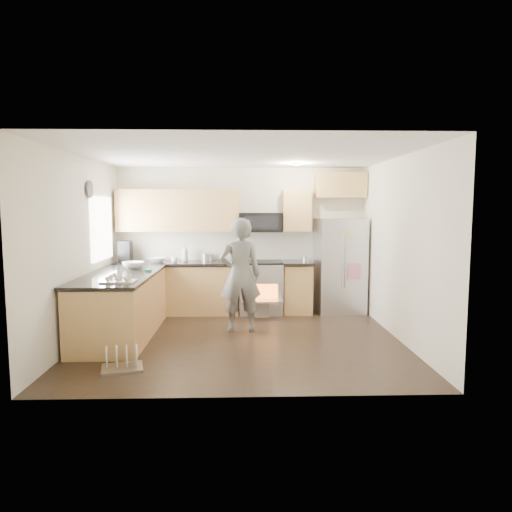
{
  "coord_description": "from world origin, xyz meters",
  "views": [
    {
      "loc": [
        0.02,
        -6.37,
        1.87
      ],
      "look_at": [
        0.23,
        0.5,
        1.15
      ],
      "focal_mm": 32.0,
      "sensor_mm": 36.0,
      "label": 1
    }
  ],
  "objects_px": {
    "refrigerator": "(340,266)",
    "dish_rack": "(122,363)",
    "stove_range": "(261,275)",
    "person": "(240,275)"
  },
  "relations": [
    {
      "from": "dish_rack",
      "to": "refrigerator",
      "type": "bearing_deg",
      "value": 42.23
    },
    {
      "from": "refrigerator",
      "to": "dish_rack",
      "type": "distance_m",
      "value": 4.33
    },
    {
      "from": "person",
      "to": "dish_rack",
      "type": "bearing_deg",
      "value": 41.95
    },
    {
      "from": "stove_range",
      "to": "refrigerator",
      "type": "xyz_separation_m",
      "value": [
        1.42,
        0.01,
        0.17
      ]
    },
    {
      "from": "stove_range",
      "to": "dish_rack",
      "type": "height_order",
      "value": "stove_range"
    },
    {
      "from": "person",
      "to": "stove_range",
      "type": "bearing_deg",
      "value": -113.94
    },
    {
      "from": "stove_range",
      "to": "dish_rack",
      "type": "distance_m",
      "value": 3.4
    },
    {
      "from": "person",
      "to": "dish_rack",
      "type": "height_order",
      "value": "person"
    },
    {
      "from": "stove_range",
      "to": "refrigerator",
      "type": "bearing_deg",
      "value": 0.3
    },
    {
      "from": "stove_range",
      "to": "refrigerator",
      "type": "height_order",
      "value": "stove_range"
    }
  ]
}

